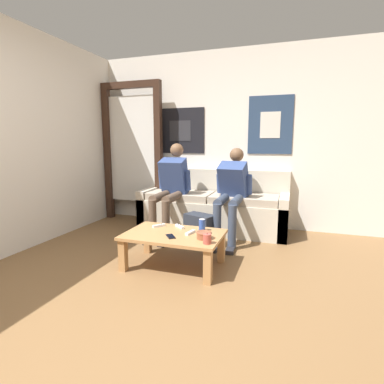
# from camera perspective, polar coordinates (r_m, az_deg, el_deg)

# --- Properties ---
(ground_plane) EXTENTS (18.00, 18.00, 0.00)m
(ground_plane) POSITION_cam_1_polar(r_m,az_deg,el_deg) (2.21, -11.55, -24.90)
(ground_plane) COLOR brown
(wall_back) EXTENTS (10.00, 0.07, 2.55)m
(wall_back) POSITION_cam_1_polar(r_m,az_deg,el_deg) (4.53, 6.59, 9.84)
(wall_back) COLOR white
(wall_back) RESTS_ON ground_plane
(door_frame) EXTENTS (1.00, 0.10, 2.15)m
(door_frame) POSITION_cam_1_polar(r_m,az_deg,el_deg) (4.85, -11.27, 8.78)
(door_frame) COLOR #382319
(door_frame) RESTS_ON ground_plane
(couch) EXTENTS (2.07, 0.71, 0.84)m
(couch) POSITION_cam_1_polar(r_m,az_deg,el_deg) (4.31, 4.04, -3.19)
(couch) COLOR beige
(couch) RESTS_ON ground_plane
(coffee_table) EXTENTS (0.97, 0.63, 0.35)m
(coffee_table) POSITION_cam_1_polar(r_m,az_deg,el_deg) (3.04, -3.47, -8.89)
(coffee_table) COLOR #B27F4C
(coffee_table) RESTS_ON ground_plane
(person_seated_adult) EXTENTS (0.47, 0.91, 1.23)m
(person_seated_adult) POSITION_cam_1_polar(r_m,az_deg,el_deg) (4.04, -4.06, 1.34)
(person_seated_adult) COLOR brown
(person_seated_adult) RESTS_ON ground_plane
(person_seated_teen) EXTENTS (0.47, 0.97, 1.17)m
(person_seated_teen) POSITION_cam_1_polar(r_m,az_deg,el_deg) (3.83, 7.59, 0.47)
(person_seated_teen) COLOR #384256
(person_seated_teen) RESTS_ON ground_plane
(backpack) EXTENTS (0.40, 0.32, 0.39)m
(backpack) POSITION_cam_1_polar(r_m,az_deg,el_deg) (3.64, 1.40, -7.42)
(backpack) COLOR #282D38
(backpack) RESTS_ON ground_plane
(ceramic_bowl) EXTENTS (0.15, 0.15, 0.07)m
(ceramic_bowl) POSITION_cam_1_polar(r_m,az_deg,el_deg) (2.84, 2.31, -8.14)
(ceramic_bowl) COLOR brown
(ceramic_bowl) RESTS_ON coffee_table
(pillar_candle) EXTENTS (0.07, 0.07, 0.10)m
(pillar_candle) POSITION_cam_1_polar(r_m,az_deg,el_deg) (2.71, 2.90, -8.91)
(pillar_candle) COLOR #B24C42
(pillar_candle) RESTS_ON coffee_table
(drink_can_blue) EXTENTS (0.07, 0.07, 0.12)m
(drink_can_blue) POSITION_cam_1_polar(r_m,az_deg,el_deg) (3.07, 1.93, -6.31)
(drink_can_blue) COLOR #28479E
(drink_can_blue) RESTS_ON coffee_table
(game_controller_near_left) EXTENTS (0.06, 0.15, 0.03)m
(game_controller_near_left) POSITION_cam_1_polar(r_m,az_deg,el_deg) (2.99, -0.34, -7.73)
(game_controller_near_left) COLOR white
(game_controller_near_left) RESTS_ON coffee_table
(game_controller_near_right) EXTENTS (0.13, 0.12, 0.03)m
(game_controller_near_right) POSITION_cam_1_polar(r_m,az_deg,el_deg) (3.20, -2.38, -6.58)
(game_controller_near_right) COLOR white
(game_controller_near_right) RESTS_ON coffee_table
(game_controller_far_center) EXTENTS (0.11, 0.14, 0.03)m
(game_controller_far_center) POSITION_cam_1_polar(r_m,az_deg,el_deg) (3.25, -6.32, -6.39)
(game_controller_far_center) COLOR white
(game_controller_far_center) RESTS_ON coffee_table
(cell_phone) EXTENTS (0.13, 0.15, 0.01)m
(cell_phone) POSITION_cam_1_polar(r_m,az_deg,el_deg) (2.91, -4.10, -8.42)
(cell_phone) COLOR black
(cell_phone) RESTS_ON coffee_table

